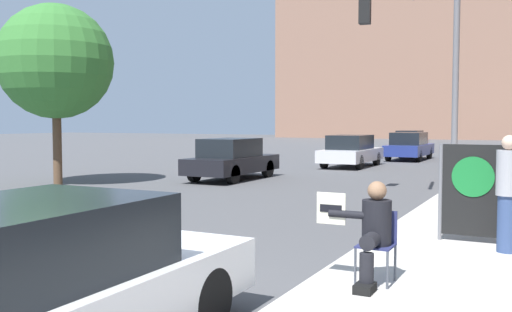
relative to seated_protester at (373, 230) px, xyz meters
The scene contains 11 objects.
building_backdrop_far 70.30m from the seated_protester, 94.02° to the left, with size 52.00×12.00×24.61m.
seated_protester is the anchor object (origin of this frame).
jogger_on_sidewalk 2.79m from the seated_protester, 62.40° to the left, with size 0.34×0.34×1.69m.
protest_banner 3.15m from the seated_protester, 69.10° to the left, with size 1.78×0.06×1.52m.
traffic_light_pole 9.63m from the seated_protester, 97.92° to the left, with size 2.58×2.34×5.66m.
parked_car_curbside 3.73m from the seated_protester, 121.70° to the right, with size 1.85×4.31×1.41m.
car_on_road_nearest 13.85m from the seated_protester, 126.21° to the left, with size 1.73×4.23×1.47m.
car_on_road_midblock 19.74m from the seated_protester, 108.30° to the left, with size 1.82×4.52×1.46m.
car_on_road_distant 25.30m from the seated_protester, 101.06° to the left, with size 1.81×4.71×1.49m.
car_on_road_far_lane 35.87m from the seated_protester, 101.26° to the left, with size 1.76×4.43×1.45m.
street_tree_near_curb 14.59m from the seated_protester, 150.16° to the left, with size 3.67×3.67×5.82m.
Camera 1 is at (4.61, -4.33, 2.04)m, focal length 40.00 mm.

